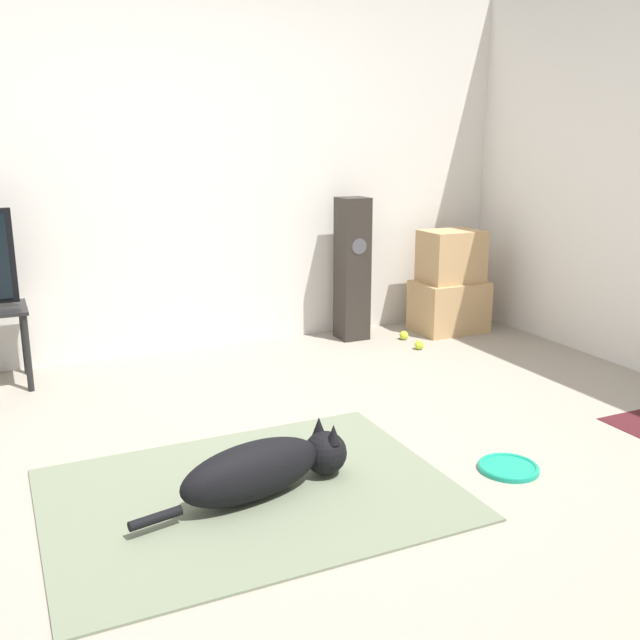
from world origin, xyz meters
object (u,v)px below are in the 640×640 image
cardboard_box_lower (449,306)px  cardboard_box_upper (451,256)px  tennis_ball_by_boxes (419,345)px  dog (266,467)px  floor_speaker (352,269)px  frisbee (508,467)px  tennis_ball_near_speaker (404,335)px

cardboard_box_lower → cardboard_box_upper: cardboard_box_upper is taller
cardboard_box_lower → cardboard_box_upper: 0.39m
cardboard_box_lower → tennis_ball_by_boxes: 0.60m
dog → tennis_ball_by_boxes: (1.73, 1.54, -0.10)m
dog → floor_speaker: size_ratio=0.95×
frisbee → dog: bearing=167.7°
dog → frisbee: 1.10m
frisbee → cardboard_box_lower: bearing=61.6°
cardboard_box_lower → tennis_ball_by_boxes: (-0.48, -0.33, -0.16)m
frisbee → cardboard_box_lower: 2.40m
cardboard_box_upper → tennis_ball_near_speaker: bearing=-170.1°
floor_speaker → dog: bearing=-125.6°
cardboard_box_lower → floor_speaker: 0.85m
cardboard_box_upper → tennis_ball_by_boxes: bearing=-144.7°
cardboard_box_upper → floor_speaker: size_ratio=0.42×
dog → tennis_ball_near_speaker: (1.77, 1.80, -0.10)m
floor_speaker → tennis_ball_by_boxes: bearing=-58.0°
frisbee → tennis_ball_near_speaker: 2.15m
dog → cardboard_box_lower: bearing=40.3°
tennis_ball_by_boxes → frisbee: bearing=-110.5°
frisbee → floor_speaker: floor_speaker is taller
dog → tennis_ball_near_speaker: size_ratio=14.88×
tennis_ball_near_speaker → frisbee: bearing=-108.9°
cardboard_box_lower → cardboard_box_upper: (0.01, 0.01, 0.39)m
dog → tennis_ball_near_speaker: 2.52m
dog → tennis_ball_near_speaker: bearing=45.5°
dog → tennis_ball_by_boxes: 2.32m
frisbee → cardboard_box_lower: (1.14, 2.11, 0.18)m
frisbee → cardboard_box_lower: size_ratio=0.52×
dog → tennis_ball_near_speaker: dog is taller
frisbee → tennis_ball_near_speaker: size_ratio=4.11×
frisbee → tennis_ball_by_boxes: bearing=69.5°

